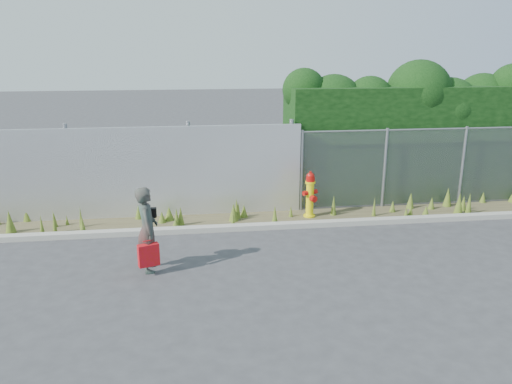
{
  "coord_description": "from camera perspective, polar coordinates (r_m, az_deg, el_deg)",
  "views": [
    {
      "loc": [
        -1.64,
        -8.75,
        4.01
      ],
      "look_at": [
        -0.3,
        1.4,
        1.0
      ],
      "focal_mm": 35.0,
      "sensor_mm": 36.0,
      "label": 1
    }
  ],
  "objects": [
    {
      "name": "red_tote_bag",
      "position": [
        9.24,
        -12.17,
        -7.04
      ],
      "size": [
        0.37,
        0.14,
        0.49
      ],
      "rotation": [
        0.0,
        0.0,
        0.34
      ],
      "color": "red"
    },
    {
      "name": "black_shoulder_bag",
      "position": [
        9.4,
        -12.04,
        -2.33
      ],
      "size": [
        0.24,
        0.1,
        0.18
      ],
      "rotation": [
        0.0,
        0.0,
        -0.04
      ],
      "color": "black"
    },
    {
      "name": "fire_hydrant",
      "position": [
        12.04,
        6.19,
        -0.38
      ],
      "size": [
        0.38,
        0.34,
        1.15
      ],
      "rotation": [
        0.0,
        0.0,
        0.4
      ],
      "color": "#FFEA0D",
      "rests_on": "ground"
    },
    {
      "name": "ground",
      "position": [
        9.76,
        2.85,
        -7.89
      ],
      "size": [
        80.0,
        80.0,
        0.0
      ],
      "primitive_type": "plane",
      "color": "#39393C",
      "rests_on": "ground"
    },
    {
      "name": "chainlink_fence",
      "position": [
        13.47,
        18.63,
        2.74
      ],
      "size": [
        6.5,
        0.07,
        2.05
      ],
      "color": "gray",
      "rests_on": "ground"
    },
    {
      "name": "woman",
      "position": [
        9.3,
        -12.32,
        -4.2
      ],
      "size": [
        0.44,
        0.62,
        1.6
      ],
      "primitive_type": "imported",
      "rotation": [
        0.0,
        0.0,
        1.67
      ],
      "color": "#0F6050",
      "rests_on": "ground"
    },
    {
      "name": "curb",
      "position": [
        11.38,
        1.24,
        -3.92
      ],
      "size": [
        16.0,
        0.22,
        0.12
      ],
      "primitive_type": "cube",
      "color": "#9F9C90",
      "rests_on": "ground"
    },
    {
      "name": "weed_strip",
      "position": [
        11.98,
        1.2,
        -2.39
      ],
      "size": [
        16.0,
        1.35,
        0.55
      ],
      "color": "brown",
      "rests_on": "ground"
    },
    {
      "name": "hedge",
      "position": [
        14.27,
        17.93,
        7.3
      ],
      "size": [
        7.45,
        1.76,
        3.67
      ],
      "color": "black",
      "rests_on": "ground"
    },
    {
      "name": "corrugated_fence",
      "position": [
        12.21,
        -14.86,
        2.06
      ],
      "size": [
        8.5,
        0.21,
        2.3
      ],
      "color": "#BBBCC3",
      "rests_on": "ground"
    }
  ]
}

